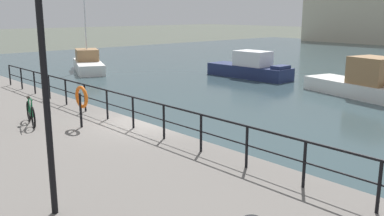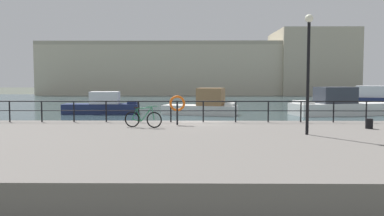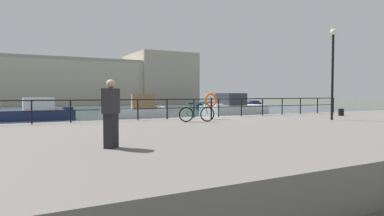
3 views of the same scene
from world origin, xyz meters
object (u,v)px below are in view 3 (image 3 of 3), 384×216
parked_bicycle (197,114)px  mooring_bollard (341,112)px  moored_harbor_tender (36,112)px  moored_blue_motorboat (234,107)px  harbor_building (92,82)px  life_ring_stand (211,101)px  quay_lamp_post (333,62)px  moored_white_yacht (229,104)px  standing_person (111,113)px  moored_cabin_cruiser (137,109)px

parked_bicycle → mooring_bollard: parked_bicycle is taller
moored_harbor_tender → moored_blue_motorboat: moored_blue_motorboat is taller
moored_harbor_tender → harbor_building: bearing=71.1°
mooring_bollard → life_ring_stand: 8.64m
parked_bicycle → quay_lamp_post: (6.74, -2.23, 2.59)m
parked_bicycle → mooring_bollard: 9.98m
harbor_building → moored_harbor_tender: harbor_building is taller
moored_blue_motorboat → moored_white_yacht: (6.17, 10.08, -0.02)m
life_ring_stand → standing_person: standing_person is taller
moored_white_yacht → standing_person: 43.14m
moored_blue_motorboat → mooring_bollard: size_ratio=21.64×
moored_white_yacht → moored_cabin_cruiser: bearing=-126.3°
moored_white_yacht → mooring_bollard: 30.48m
moored_cabin_cruiser → life_ring_stand: life_ring_stand is taller
moored_harbor_tender → quay_lamp_post: bearing=-60.5°
life_ring_stand → moored_blue_motorboat: bearing=51.3°
mooring_bollard → life_ring_stand: bearing=170.4°
moored_harbor_tender → parked_bicycle: size_ratio=3.88×
moored_harbor_tender → parked_bicycle: bearing=-74.0°
moored_blue_motorboat → mooring_bollard: (-4.99, -18.28, 0.38)m
harbor_building → quay_lamp_post: harbor_building is taller
harbor_building → standing_person: harbor_building is taller
moored_cabin_cruiser → parked_bicycle: 18.18m
moored_harbor_tender → standing_person: bearing=-90.8°
quay_lamp_post → mooring_bollard: bearing=31.1°
parked_bicycle → standing_person: bearing=-120.5°
harbor_building → moored_white_yacht: 39.72m
harbor_building → life_ring_stand: bearing=-96.0°
parked_bicycle → mooring_bollard: size_ratio=3.94×
parked_bicycle → quay_lamp_post: 7.56m
harbor_building → life_ring_stand: size_ratio=42.61×
moored_harbor_tender → mooring_bollard: size_ratio=15.31×
moored_white_yacht → standing_person: size_ratio=5.94×
harbor_building → mooring_bollard: size_ratio=135.29×
moored_blue_motorboat → mooring_bollard: 18.96m
mooring_bollard → life_ring_stand: size_ratio=0.31×
parked_bicycle → life_ring_stand: bearing=51.5°
moored_harbor_tender → mooring_bollard: moored_harbor_tender is taller
moored_harbor_tender → parked_bicycle: (6.05, -18.76, 0.64)m
moored_cabin_cruiser → moored_blue_motorboat: bearing=13.9°
harbor_building → moored_white_yacht: size_ratio=5.93×
mooring_bollard → moored_harbor_tender: bearing=130.1°
parked_bicycle → quay_lamp_post: quay_lamp_post is taller
moored_blue_motorboat → mooring_bollard: moored_blue_motorboat is taller
harbor_building → parked_bicycle: (-8.26, -65.43, -3.67)m
harbor_building → moored_cabin_cruiser: 47.98m
harbor_building → moored_blue_motorboat: (6.70, -47.42, -4.21)m
moored_cabin_cruiser → life_ring_stand: bearing=-81.8°
harbor_building → life_ring_stand: 64.71m
moored_white_yacht → life_ring_stand: size_ratio=7.18×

